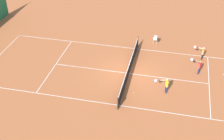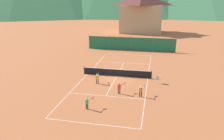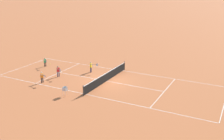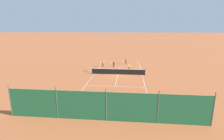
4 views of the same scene
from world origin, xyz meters
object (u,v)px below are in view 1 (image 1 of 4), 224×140
tennis_net (129,68)px  tennis_ball_alley_right (134,93)px  player_near_service (202,52)px  ball_hopper (155,38)px  player_far_baseline (199,66)px  tennis_ball_service_box (223,74)px  player_far_service (166,84)px

tennis_net → tennis_ball_alley_right: size_ratio=139.09×
player_near_service → ball_hopper: bearing=68.5°
player_near_service → player_far_baseline: size_ratio=0.97×
player_far_baseline → tennis_ball_alley_right: size_ratio=18.99×
tennis_net → player_far_baseline: player_far_baseline is taller
player_far_baseline → tennis_ball_alley_right: 6.06m
player_far_baseline → ball_hopper: player_far_baseline is taller
tennis_net → player_near_service: 6.86m
tennis_net → player_near_service: player_near_service is taller
tennis_ball_service_box → player_near_service: bearing=40.3°
player_near_service → player_far_service: 6.09m
tennis_ball_alley_right → player_far_service: bearing=-74.4°
player_far_service → tennis_net: bearing=59.4°
tennis_net → ball_hopper: size_ratio=10.31×
tennis_net → player_far_service: (-1.84, -3.11, 0.25)m
player_far_service → player_far_baseline: 3.95m
player_near_service → tennis_ball_alley_right: (-6.09, 5.00, -0.68)m
player_far_service → tennis_ball_service_box: size_ratio=19.42×
tennis_ball_service_box → ball_hopper: ball_hopper is taller
tennis_net → tennis_ball_alley_right: (-2.48, -0.83, -0.47)m
tennis_ball_service_box → tennis_net: bearing=101.5°
player_near_service → tennis_ball_service_box: 2.79m
player_far_service → tennis_ball_service_box: 5.65m
player_far_service → tennis_ball_alley_right: bearing=105.6°
player_far_service → tennis_ball_service_box: player_far_service is taller
player_near_service → tennis_ball_alley_right: bearing=140.6°
player_far_service → ball_hopper: 7.31m
tennis_net → player_far_service: 3.62m
tennis_ball_alley_right → tennis_ball_service_box: same height
ball_hopper → player_far_service: bearing=-167.6°
tennis_net → player_far_service: bearing=-120.6°
tennis_net → tennis_ball_service_box: bearing=-78.5°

